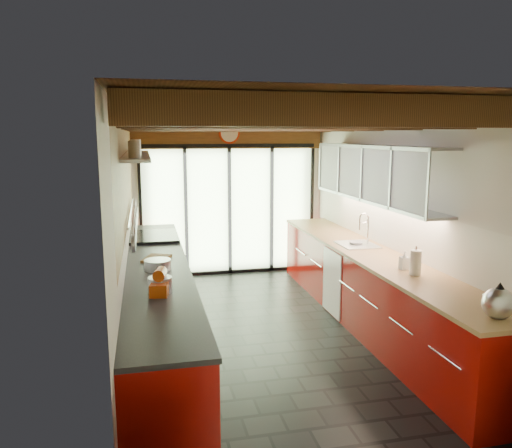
# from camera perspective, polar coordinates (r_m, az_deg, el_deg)

# --- Properties ---
(ground) EXTENTS (5.50, 5.50, 0.00)m
(ground) POSITION_cam_1_polar(r_m,az_deg,el_deg) (6.07, 1.44, -12.33)
(ground) COLOR black
(ground) RESTS_ON ground
(room_shell) EXTENTS (5.50, 5.50, 5.50)m
(room_shell) POSITION_cam_1_polar(r_m,az_deg,el_deg) (5.65, 1.51, 3.36)
(room_shell) COLOR silver
(room_shell) RESTS_ON ground
(ceiling_beams) EXTENTS (3.14, 5.06, 4.90)m
(ceiling_beams) POSITION_cam_1_polar(r_m,az_deg,el_deg) (5.98, 0.65, 11.50)
(ceiling_beams) COLOR #593316
(ceiling_beams) RESTS_ON ground
(glass_door) EXTENTS (2.95, 0.10, 2.90)m
(glass_door) POSITION_cam_1_polar(r_m,az_deg,el_deg) (8.28, -3.07, 5.53)
(glass_door) COLOR #C6EAAD
(glass_door) RESTS_ON ground
(left_counter) EXTENTS (0.68, 5.00, 0.92)m
(left_counter) POSITION_cam_1_polar(r_m,az_deg,el_deg) (5.75, -11.12, -8.92)
(left_counter) COLOR #930D07
(left_counter) RESTS_ON ground
(range_stove) EXTENTS (0.66, 0.90, 0.97)m
(range_stove) POSITION_cam_1_polar(r_m,az_deg,el_deg) (7.13, -11.47, -5.10)
(range_stove) COLOR silver
(range_stove) RESTS_ON ground
(right_counter) EXTENTS (0.68, 5.00, 0.92)m
(right_counter) POSITION_cam_1_polar(r_m,az_deg,el_deg) (6.33, 12.81, -7.21)
(right_counter) COLOR #930D07
(right_counter) RESTS_ON ground
(sink_assembly) EXTENTS (0.45, 0.52, 0.43)m
(sink_assembly) POSITION_cam_1_polar(r_m,az_deg,el_deg) (6.56, 11.60, -2.04)
(sink_assembly) COLOR silver
(sink_assembly) RESTS_ON right_counter
(upper_cabinets_right) EXTENTS (0.34, 3.00, 3.00)m
(upper_cabinets_right) POSITION_cam_1_polar(r_m,az_deg,el_deg) (6.41, 13.41, 5.65)
(upper_cabinets_right) COLOR silver
(upper_cabinets_right) RESTS_ON ground
(left_wall_fixtures) EXTENTS (0.28, 2.60, 0.96)m
(left_wall_fixtures) POSITION_cam_1_polar(r_m,az_deg,el_deg) (5.76, -13.61, 4.51)
(left_wall_fixtures) COLOR silver
(left_wall_fixtures) RESTS_ON ground
(stand_mixer) EXTENTS (0.20, 0.29, 0.24)m
(stand_mixer) POSITION_cam_1_polar(r_m,az_deg,el_deg) (4.55, -10.89, -6.68)
(stand_mixer) COLOR #C1440F
(stand_mixer) RESTS_ON left_counter
(pot_large) EXTENTS (0.23, 0.23, 0.14)m
(pot_large) POSITION_cam_1_polar(r_m,az_deg,el_deg) (4.61, -10.90, -6.81)
(pot_large) COLOR silver
(pot_large) RESTS_ON left_counter
(pot_small) EXTENTS (0.35, 0.35, 0.11)m
(pot_small) POSITION_cam_1_polar(r_m,az_deg,el_deg) (5.36, -11.17, -4.59)
(pot_small) COLOR silver
(pot_small) RESTS_ON left_counter
(cutting_board) EXTENTS (0.36, 0.42, 0.03)m
(cutting_board) POSITION_cam_1_polar(r_m,az_deg,el_deg) (5.79, -11.28, -3.89)
(cutting_board) COLOR brown
(cutting_board) RESTS_ON left_counter
(kettle) EXTENTS (0.27, 0.32, 0.29)m
(kettle) POSITION_cam_1_polar(r_m,az_deg,el_deg) (4.33, 25.99, -7.96)
(kettle) COLOR silver
(kettle) RESTS_ON right_counter
(paper_towel) EXTENTS (0.14, 0.14, 0.30)m
(paper_towel) POSITION_cam_1_polar(r_m,az_deg,el_deg) (5.30, 17.78, -4.25)
(paper_towel) COLOR white
(paper_towel) RESTS_ON right_counter
(soap_bottle) EXTENTS (0.09, 0.10, 0.20)m
(soap_bottle) POSITION_cam_1_polar(r_m,az_deg,el_deg) (5.49, 16.60, -3.99)
(soap_bottle) COLOR silver
(soap_bottle) RESTS_ON right_counter
(bowl) EXTENTS (0.21, 0.21, 0.05)m
(bowl) POSITION_cam_1_polar(r_m,az_deg,el_deg) (6.58, 11.36, -2.15)
(bowl) COLOR silver
(bowl) RESTS_ON right_counter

